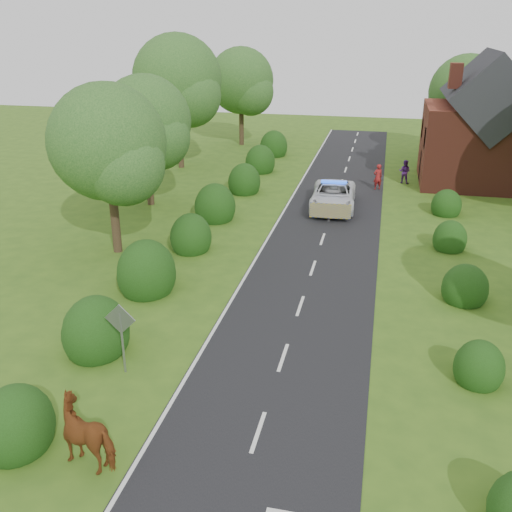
% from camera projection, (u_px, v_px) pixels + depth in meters
% --- Properties ---
extents(ground, '(120.00, 120.00, 0.00)m').
position_uv_depth(ground, '(258.00, 432.00, 16.24)').
color(ground, '#375B1A').
extents(road, '(6.00, 70.00, 0.02)m').
position_uv_depth(road, '(320.00, 246.00, 29.77)').
color(road, black).
rests_on(road, ground).
extents(road_markings, '(4.96, 70.00, 0.01)m').
position_uv_depth(road_markings, '(283.00, 258.00, 28.22)').
color(road_markings, white).
rests_on(road_markings, road).
extents(hedgerow_left, '(2.75, 50.41, 3.00)m').
position_uv_depth(hedgerow_left, '(180.00, 245.00, 27.84)').
color(hedgerow_left, '#1B3C10').
rests_on(hedgerow_left, ground).
extents(hedgerow_right, '(2.10, 45.78, 2.10)m').
position_uv_depth(hedgerow_right, '(462.00, 277.00, 24.81)').
color(hedgerow_right, '#1B3C10').
rests_on(hedgerow_right, ground).
extents(tree_left_a, '(5.74, 5.60, 8.38)m').
position_uv_depth(tree_left_a, '(111.00, 148.00, 26.90)').
color(tree_left_a, '#332316').
rests_on(tree_left_a, ground).
extents(tree_left_b, '(5.74, 5.60, 8.07)m').
position_uv_depth(tree_left_b, '(148.00, 125.00, 34.54)').
color(tree_left_b, '#332316').
rests_on(tree_left_b, ground).
extents(tree_left_c, '(6.97, 6.80, 10.22)m').
position_uv_depth(tree_left_c, '(180.00, 83.00, 43.26)').
color(tree_left_c, '#332316').
rests_on(tree_left_c, ground).
extents(tree_left_d, '(6.15, 6.00, 8.89)m').
position_uv_depth(tree_left_d, '(243.00, 84.00, 52.14)').
color(tree_left_d, '#332316').
rests_on(tree_left_d, ground).
extents(tree_right_c, '(6.15, 6.00, 8.58)m').
position_uv_depth(tree_right_c, '(469.00, 95.00, 46.48)').
color(tree_right_c, '#332316').
rests_on(tree_right_c, ground).
extents(road_sign, '(1.06, 0.08, 2.53)m').
position_uv_depth(road_sign, '(121.00, 328.00, 18.44)').
color(road_sign, gray).
rests_on(road_sign, ground).
extents(house, '(8.00, 7.40, 9.17)m').
position_uv_depth(house, '(483.00, 131.00, 39.94)').
color(house, maroon).
rests_on(house, ground).
extents(cow, '(2.33, 1.48, 1.54)m').
position_uv_depth(cow, '(91.00, 435.00, 14.98)').
color(cow, brown).
rests_on(cow, ground).
extents(police_van, '(2.88, 5.91, 1.75)m').
position_uv_depth(police_van, '(333.00, 196.00, 35.59)').
color(police_van, silver).
rests_on(police_van, ground).
extents(pedestrian_red, '(0.78, 0.69, 1.79)m').
position_uv_depth(pedestrian_red, '(378.00, 177.00, 39.52)').
color(pedestrian_red, maroon).
rests_on(pedestrian_red, ground).
extents(pedestrian_purple, '(0.98, 0.86, 1.70)m').
position_uv_depth(pedestrian_purple, '(405.00, 172.00, 41.12)').
color(pedestrian_purple, '#57227E').
rests_on(pedestrian_purple, ground).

